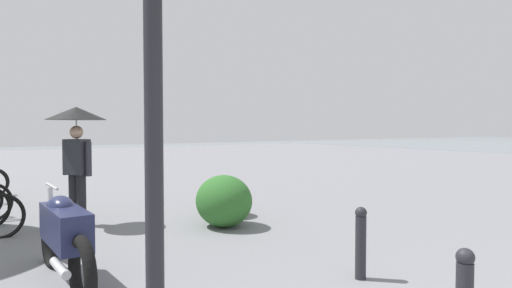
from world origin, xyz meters
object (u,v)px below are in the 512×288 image
Objects in this scene: motorcycle at (64,236)px; bollard_mid at (361,241)px; lamppost at (153,8)px; pedestrian at (76,132)px.

motorcycle is 3.24m from bollard_mid.
lamppost is 2.83m from motorcycle.
pedestrian is 2.52× the size of bollard_mid.
motorcycle is 3.11m from pedestrian.
pedestrian reaches higher than motorcycle.
bollard_mid is at bearing -156.09° from pedestrian.
motorcycle is 2.70× the size of bollard_mid.
pedestrian is at bearing -5.23° from lamppost.
lamppost is 4.85m from pedestrian.
lamppost is 3.26m from bollard_mid.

